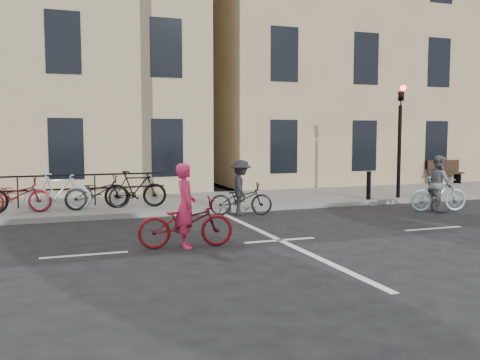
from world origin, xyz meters
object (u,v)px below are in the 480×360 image
object	(u,v)px
cyclist_grey	(439,189)
traffic_light	(400,127)
cyclist_dark	(241,194)
bench	(445,171)
cyclist_pink	(186,218)

from	to	relation	value
cyclist_grey	traffic_light	bearing A→B (deg)	7.94
cyclist_dark	bench	bearing A→B (deg)	-54.26
traffic_light	cyclist_pink	xyz separation A→B (m)	(-8.25, -4.32, -1.87)
bench	cyclist_pink	size ratio (longest dim) A/B	0.82
cyclist_pink	cyclist_grey	xyz separation A→B (m)	(8.06, 2.19, 0.08)
traffic_light	cyclist_grey	xyz separation A→B (m)	(-0.18, -2.13, -1.79)
traffic_light	cyclist_dark	xyz separation A→B (m)	(-5.79, -0.83, -1.85)
traffic_light	cyclist_grey	size ratio (longest dim) A/B	2.22
bench	cyclist_dark	bearing A→B (deg)	-158.28
traffic_light	cyclist_pink	distance (m)	9.49
cyclist_pink	cyclist_grey	distance (m)	8.35
traffic_light	cyclist_dark	size ratio (longest dim) A/B	2.14
bench	cyclist_pink	bearing A→B (deg)	-149.41
traffic_light	cyclist_grey	bearing A→B (deg)	-94.97
traffic_light	cyclist_pink	bearing A→B (deg)	-152.34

